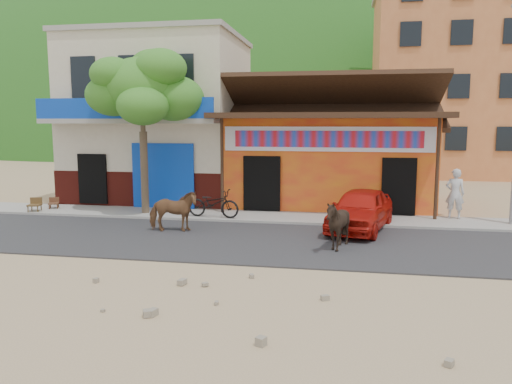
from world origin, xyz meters
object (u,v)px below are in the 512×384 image
tree (143,132)px  pedestrian (455,193)px  cow_dark (337,225)px  cafe_chair_right (34,199)px  cafe_chair_left (53,198)px  red_car (360,209)px  scooter (213,203)px  cow_tan (173,211)px

tree → pedestrian: size_ratio=3.43×
tree → cow_dark: bearing=-28.6°
tree → cafe_chair_right: tree is taller
cafe_chair_left → red_car: bearing=-31.8°
tree → scooter: (2.73, -0.45, -2.50)m
red_car → scooter: bearing=-174.4°
pedestrian → cafe_chair_left: (-14.97, -0.68, -0.48)m
cow_tan → red_car: size_ratio=0.40×
red_car → cafe_chair_left: (-11.70, 1.47, -0.19)m
cow_tan → cafe_chair_right: (-6.23, 2.07, -0.10)m
cow_dark → red_car: (0.67, 2.64, -0.02)m
cow_tan → cafe_chair_left: bearing=54.1°
cafe_chair_left → cafe_chair_right: 0.80m
cow_tan → pedestrian: pedestrian is taller
scooter → pedestrian: pedestrian is taller
tree → cow_dark: tree is taller
scooter → pedestrian: size_ratio=1.09×
cafe_chair_right → pedestrian: bearing=-8.0°
cow_tan → scooter: bearing=-29.6°
scooter → red_car: bearing=-92.0°
tree → cafe_chair_left: 4.69m
cow_tan → cow_dark: 5.30m
tree → scooter: tree is taller
red_car → cafe_chair_left: bearing=-172.6°
cow_dark → cafe_chair_right: cow_dark is taller
cow_dark → scooter: (-4.40, 3.45, -0.10)m
cow_dark → cafe_chair_left: (-11.02, 4.11, -0.21)m
pedestrian → cow_dark: bearing=58.2°
cow_tan → scooter: cow_tan is taller
pedestrian → cafe_chair_left: size_ratio=2.23×
tree → cow_tan: tree is taller
scooter → cow_dark: bearing=-121.1°
scooter → cow_tan: bearing=167.9°
red_car → cafe_chair_right: bearing=-169.0°
cafe_chair_right → red_car: bearing=-16.8°
scooter → cafe_chair_right: bearing=97.4°
cafe_chair_left → tree: bearing=-27.8°
tree → pedestrian: bearing=4.6°
red_car → cow_dark: bearing=-89.7°
cafe_chair_right → tree: bearing=-6.4°
cow_dark → pedestrian: 6.22m
scooter → tree: bearing=87.7°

